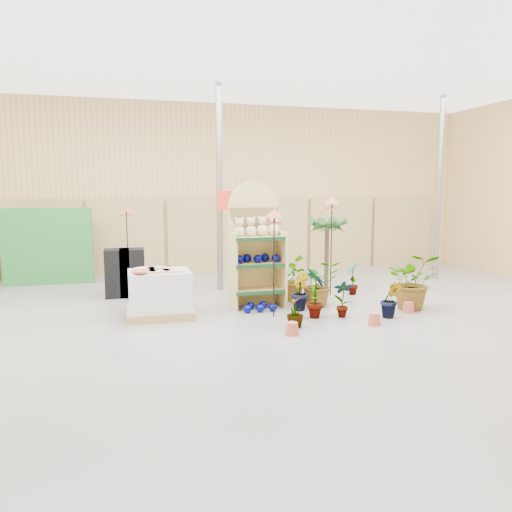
{
  "coord_description": "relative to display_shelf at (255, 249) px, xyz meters",
  "views": [
    {
      "loc": [
        -2.03,
        -7.35,
        2.2
      ],
      "look_at": [
        0.3,
        1.5,
        1.0
      ],
      "focal_mm": 35.0,
      "sensor_mm": 36.0,
      "label": 1
    }
  ],
  "objects": [
    {
      "name": "potted_plant_11",
      "position": [
        0.11,
        0.72,
        -0.75
      ],
      "size": [
        0.46,
        0.46,
        0.67
      ],
      "primitive_type": "imported",
      "rotation": [
        0.0,
        0.0,
        4.44
      ],
      "color": "#21491F",
      "rests_on": "ground"
    },
    {
      "name": "bird_table_back",
      "position": [
        -2.35,
        2.69,
        0.65
      ],
      "size": [
        0.34,
        0.34,
        1.87
      ],
      "color": "black",
      "rests_on": "ground"
    },
    {
      "name": "potted_plant_4",
      "position": [
        2.27,
        0.45,
        -0.73
      ],
      "size": [
        0.38,
        0.44,
        0.71
      ],
      "primitive_type": "imported",
      "rotation": [
        0.0,
        0.0,
        4.33
      ],
      "color": "#21491F",
      "rests_on": "ground"
    },
    {
      "name": "charcoal_planters",
      "position": [
        -2.43,
        1.49,
        -0.59
      ],
      "size": [
        0.8,
        0.5,
        1.0
      ],
      "color": "black",
      "rests_on": "ground"
    },
    {
      "name": "potted_plant_10",
      "position": [
        2.78,
        -1.04,
        -0.56
      ],
      "size": [
        1.21,
        1.15,
        1.05
      ],
      "primitive_type": "imported",
      "rotation": [
        0.0,
        0.0,
        5.85
      ],
      "color": "#21491F",
      "rests_on": "ground"
    },
    {
      "name": "teddy_bears",
      "position": [
        0.03,
        -0.11,
        0.42
      ],
      "size": [
        0.88,
        0.23,
        0.38
      ],
      "color": "#C8B28F",
      "rests_on": "display_shelf"
    },
    {
      "name": "potted_plant_8",
      "position": [
        1.25,
        -1.28,
        -0.76
      ],
      "size": [
        0.39,
        0.31,
        0.66
      ],
      "primitive_type": "imported",
      "rotation": [
        0.0,
        0.0,
        2.92
      ],
      "color": "#21491F",
      "rests_on": "ground"
    },
    {
      "name": "potted_plant_7",
      "position": [
        0.22,
        -1.7,
        -0.83
      ],
      "size": [
        0.39,
        0.39,
        0.51
      ],
      "primitive_type": "imported",
      "rotation": [
        0.0,
        0.0,
        4.19
      ],
      "color": "#21491F",
      "rests_on": "ground"
    },
    {
      "name": "potted_plant_0",
      "position": [
        0.77,
        -1.22,
        -0.64
      ],
      "size": [
        0.33,
        0.48,
        0.89
      ],
      "primitive_type": "imported",
      "rotation": [
        0.0,
        0.0,
        1.59
      ],
      "color": "#21491F",
      "rests_on": "ground"
    },
    {
      "name": "room",
      "position": [
        -0.36,
        -0.89,
        1.13
      ],
      "size": [
        15.2,
        12.1,
        4.7
      ],
      "color": "slate",
      "rests_on": "ground"
    },
    {
      "name": "offer_sign",
      "position": [
        -0.26,
        1.18,
        0.48
      ],
      "size": [
        0.5,
        0.08,
        2.2
      ],
      "color": "gray",
      "rests_on": "ground"
    },
    {
      "name": "potted_plant_9",
      "position": [
        2.04,
        -1.54,
        -0.76
      ],
      "size": [
        0.44,
        0.4,
        0.66
      ],
      "primitive_type": "imported",
      "rotation": [
        0.0,
        0.0,
        5.93
      ],
      "color": "#21491F",
      "rests_on": "ground"
    },
    {
      "name": "gazing_balls_shelf",
      "position": [
        0.0,
        -0.15,
        -0.15
      ],
      "size": [
        0.87,
        0.3,
        0.17
      ],
      "color": "#020466",
      "rests_on": "display_shelf"
    },
    {
      "name": "potted_plant_2",
      "position": [
        1.14,
        -0.39,
        -0.64
      ],
      "size": [
        0.81,
        0.71,
        0.89
      ],
      "primitive_type": "imported",
      "rotation": [
        0.0,
        0.0,
        0.02
      ],
      "color": "#21491F",
      "rests_on": "ground"
    },
    {
      "name": "potted_plant_6",
      "position": [
        0.81,
        0.28,
        -0.65
      ],
      "size": [
        0.74,
        0.84,
        0.87
      ],
      "primitive_type": "imported",
      "rotation": [
        0.0,
        0.0,
        1.49
      ],
      "color": "#21491F",
      "rests_on": "ground"
    },
    {
      "name": "bird_table_front",
      "position": [
        0.09,
        -0.95,
        0.66
      ],
      "size": [
        0.34,
        0.34,
        1.89
      ],
      "color": "black",
      "rests_on": "ground"
    },
    {
      "name": "trellis_stock",
      "position": [
        -4.16,
        3.4,
        -0.19
      ],
      "size": [
        2.0,
        0.3,
        1.8
      ],
      "primitive_type": "cube",
      "color": "#25722F",
      "rests_on": "ground"
    },
    {
      "name": "display_shelf",
      "position": [
        0.0,
        0.0,
        0.0
      ],
      "size": [
        1.02,
        0.66,
        2.38
      ],
      "rotation": [
        0.0,
        0.0,
        0.04
      ],
      "color": "tan",
      "rests_on": "ground"
    },
    {
      "name": "palm",
      "position": [
        2.0,
        1.25,
        0.38
      ],
      "size": [
        0.7,
        0.7,
        1.72
      ],
      "color": "#402F23",
      "rests_on": "ground"
    },
    {
      "name": "pallet_stack",
      "position": [
        -1.85,
        -0.43,
        -0.68
      ],
      "size": [
        1.15,
        0.96,
        0.85
      ],
      "rotation": [
        0.0,
        0.0,
        0.0
      ],
      "color": "#9B8352",
      "rests_on": "ground"
    },
    {
      "name": "gazing_balls_floor",
      "position": [
        -0.06,
        -0.5,
        -1.01
      ],
      "size": [
        0.63,
        0.39,
        0.15
      ],
      "color": "#020466",
      "rests_on": "ground"
    },
    {
      "name": "bird_table_right",
      "position": [
        1.77,
        0.47,
        0.84
      ],
      "size": [
        0.34,
        0.34,
        2.07
      ],
      "color": "black",
      "rests_on": "ground"
    },
    {
      "name": "potted_plant_1",
      "position": [
        0.69,
        -0.58,
        -0.74
      ],
      "size": [
        0.36,
        0.42,
        0.7
      ],
      "primitive_type": "imported",
      "rotation": [
        0.0,
        0.0,
        1.43
      ],
      "color": "#21491F",
      "rests_on": "ground"
    }
  ]
}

